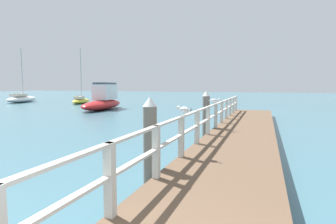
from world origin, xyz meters
TOP-DOWN VIEW (x-y plane):
  - pier_deck at (0.00, 9.32)m, footprint 2.26×18.63m
  - pier_railing at (-1.05, 9.32)m, footprint 0.12×17.15m
  - dock_piling_near at (-1.43, 4.50)m, footprint 0.29×0.29m
  - dock_piling_far at (-1.43, 10.06)m, footprint 0.29×0.29m
  - seagull_foreground at (-1.06, 5.68)m, footprint 0.45×0.25m
  - seagull_background at (-1.04, 9.71)m, footprint 0.48×0.21m
  - boat_2 at (-26.64, 24.26)m, footprint 3.67×6.07m
  - boat_3 at (-12.19, 19.37)m, footprint 2.88×6.58m
  - boat_4 at (-18.58, 24.78)m, footprint 2.44×4.48m

SIDE VIEW (x-z plane):
  - pier_deck at x=0.00m, z-range 0.00..0.37m
  - boat_4 at x=-18.58m, z-range -2.69..3.43m
  - boat_2 at x=-26.64m, z-range -2.75..3.62m
  - boat_3 at x=-12.19m, z-range -0.38..1.89m
  - dock_piling_near at x=-1.43m, z-range 0.01..1.83m
  - dock_piling_far at x=-1.43m, z-range 0.01..1.83m
  - pier_railing at x=-1.05m, z-range 0.49..1.45m
  - seagull_foreground at x=-1.06m, z-range 1.36..1.58m
  - seagull_background at x=-1.04m, z-range 1.36..1.58m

